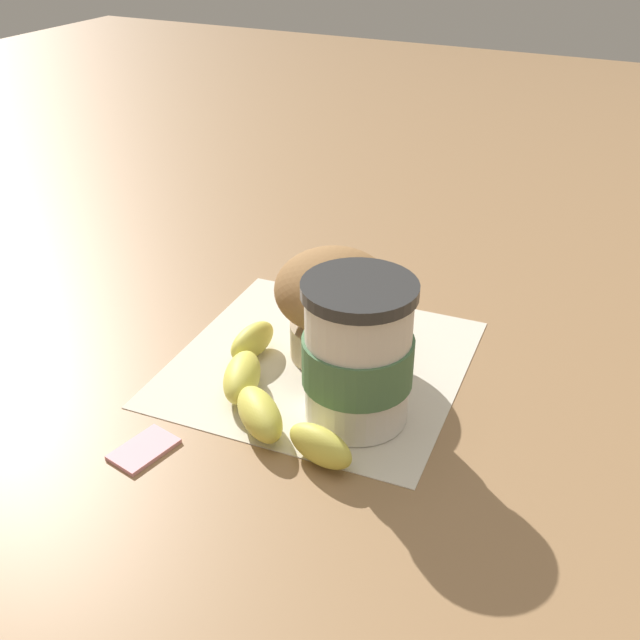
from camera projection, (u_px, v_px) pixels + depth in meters
name	position (u px, v px, depth m)	size (l,w,h in m)	color
ground_plane	(320.00, 363.00, 0.69)	(3.00, 3.00, 0.00)	#936D47
paper_napkin	(320.00, 362.00, 0.69)	(0.26, 0.26, 0.00)	beige
coffee_cup	(358.00, 354.00, 0.59)	(0.09, 0.09, 0.12)	silver
muffin	(334.00, 300.00, 0.67)	(0.11, 0.11, 0.10)	beige
banana	(265.00, 392.00, 0.62)	(0.17, 0.15, 0.03)	#D6CC4C
sugar_packet	(144.00, 448.00, 0.58)	(0.05, 0.03, 0.01)	pink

